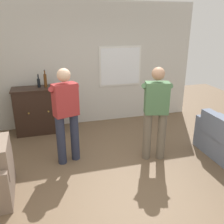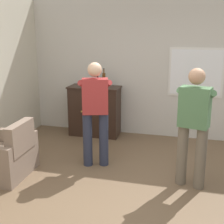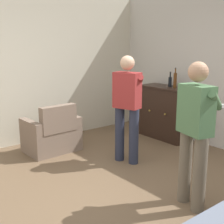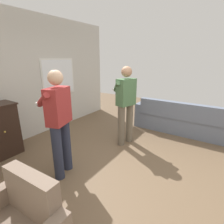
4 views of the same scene
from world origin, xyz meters
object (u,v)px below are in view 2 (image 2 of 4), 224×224
at_px(armchair, 8,157).
at_px(person_standing_right, 194,122).
at_px(bottle_wine_green, 98,81).
at_px(person_standing_left, 95,110).
at_px(sideboard_cabinet, 95,111).
at_px(bottle_liquor_amber, 104,80).

xyz_separation_m(armchair, person_standing_right, (2.67, 0.39, 0.65)).
bearing_deg(armchair, person_standing_right, 8.21).
bearing_deg(bottle_wine_green, person_standing_right, -42.58).
xyz_separation_m(bottle_wine_green, person_standing_left, (0.42, -1.46, -0.20)).
relative_size(bottle_wine_green, person_standing_right, 0.17).
distance_m(sideboard_cabinet, bottle_wine_green, 0.62).
bearing_deg(bottle_wine_green, armchair, -109.08).
xyz_separation_m(person_standing_left, person_standing_right, (1.51, -0.32, 0.00)).
distance_m(person_standing_left, person_standing_right, 1.54).
height_order(sideboard_cabinet, bottle_wine_green, bottle_wine_green).
xyz_separation_m(bottle_wine_green, person_standing_right, (1.93, -1.77, -0.20)).
height_order(sideboard_cabinet, bottle_liquor_amber, bottle_liquor_amber).
bearing_deg(person_standing_left, sideboard_cabinet, 108.56).
bearing_deg(person_standing_right, bottle_wine_green, 137.42).
relative_size(armchair, bottle_liquor_amber, 2.42).
bearing_deg(bottle_wine_green, bottle_liquor_amber, -9.40).
xyz_separation_m(sideboard_cabinet, person_standing_right, (1.99, -1.73, 0.42)).
relative_size(bottle_wine_green, person_standing_left, 0.17).
distance_m(armchair, bottle_wine_green, 2.43).
relative_size(armchair, person_standing_right, 0.54).
bearing_deg(person_standing_left, person_standing_right, -11.83).
height_order(bottle_wine_green, person_standing_left, person_standing_left).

